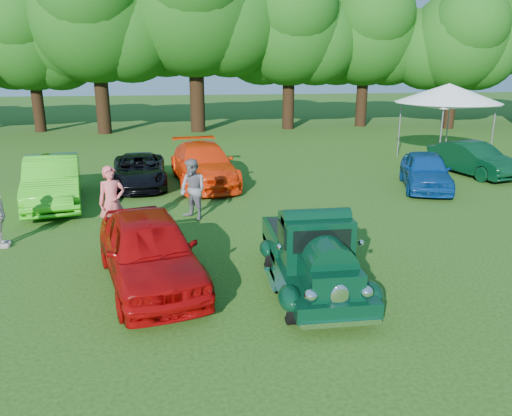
{
  "coord_description": "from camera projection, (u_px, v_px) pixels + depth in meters",
  "views": [
    {
      "loc": [
        -1.01,
        -9.79,
        4.68
      ],
      "look_at": [
        0.61,
        2.07,
        1.1
      ],
      "focal_mm": 35.0,
      "sensor_mm": 36.0,
      "label": 1
    }
  ],
  "objects": [
    {
      "name": "back_car_lime",
      "position": [
        53.0,
        181.0,
        16.51
      ],
      "size": [
        2.6,
        5.08,
        1.6
      ],
      "primitive_type": "imported",
      "rotation": [
        0.0,
        0.0,
        0.2
      ],
      "color": "green",
      "rests_on": "ground"
    },
    {
      "name": "spectator_grey",
      "position": [
        193.0,
        190.0,
        14.96
      ],
      "size": [
        1.11,
        1.13,
        1.84
      ],
      "primitive_type": "imported",
      "rotation": [
        0.0,
        0.0,
        -0.85
      ],
      "color": "slate",
      "rests_on": "ground"
    },
    {
      "name": "ground",
      "position": [
        241.0,
        285.0,
        10.77
      ],
      "size": [
        120.0,
        120.0,
        0.0
      ],
      "primitive_type": "plane",
      "color": "#1C4710",
      "rests_on": "ground"
    },
    {
      "name": "spectator_pink",
      "position": [
        112.0,
        202.0,
        13.38
      ],
      "size": [
        0.84,
        0.69,
        1.98
      ],
      "primitive_type": "imported",
      "rotation": [
        0.0,
        0.0,
        0.34
      ],
      "color": "#D9595A",
      "rests_on": "ground"
    },
    {
      "name": "red_convertible",
      "position": [
        149.0,
        250.0,
        10.64
      ],
      "size": [
        2.91,
        4.87,
        1.55
      ],
      "primitive_type": "imported",
      "rotation": [
        0.0,
        0.0,
        0.25
      ],
      "color": "#990607",
      "rests_on": "ground"
    },
    {
      "name": "back_car_green",
      "position": [
        473.0,
        159.0,
        20.82
      ],
      "size": [
        2.41,
        4.34,
        1.35
      ],
      "primitive_type": "imported",
      "rotation": [
        0.0,
        0.0,
        0.25
      ],
      "color": "black",
      "rests_on": "ground"
    },
    {
      "name": "back_car_blue",
      "position": [
        426.0,
        171.0,
        18.61
      ],
      "size": [
        2.76,
        4.32,
        1.37
      ],
      "primitive_type": "imported",
      "rotation": [
        0.0,
        0.0,
        -0.31
      ],
      "color": "navy",
      "rests_on": "ground"
    },
    {
      "name": "hero_pickup",
      "position": [
        312.0,
        256.0,
        10.46
      ],
      "size": [
        1.97,
        4.22,
        1.65
      ],
      "color": "black",
      "rests_on": "ground"
    },
    {
      "name": "tree_line",
      "position": [
        192.0,
        22.0,
        31.59
      ],
      "size": [
        63.85,
        9.68,
        12.31
      ],
      "color": "black",
      "rests_on": "ground"
    },
    {
      "name": "back_car_orange",
      "position": [
        203.0,
        164.0,
        19.35
      ],
      "size": [
        2.83,
        5.53,
        1.54
      ],
      "primitive_type": "imported",
      "rotation": [
        0.0,
        0.0,
        0.13
      ],
      "color": "#F63408",
      "rests_on": "ground"
    },
    {
      "name": "canopy_tent",
      "position": [
        448.0,
        94.0,
        23.19
      ],
      "size": [
        5.77,
        5.77,
        3.61
      ],
      "rotation": [
        0.0,
        0.0,
        0.23
      ],
      "color": "white",
      "rests_on": "ground"
    },
    {
      "name": "back_car_black",
      "position": [
        139.0,
        171.0,
        19.0
      ],
      "size": [
        2.32,
        4.46,
        1.2
      ],
      "primitive_type": "imported",
      "rotation": [
        0.0,
        0.0,
        0.08
      ],
      "color": "black",
      "rests_on": "ground"
    }
  ]
}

